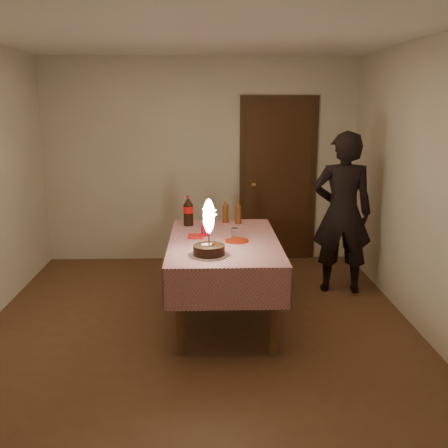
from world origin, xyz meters
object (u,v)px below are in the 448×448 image
Objects in this scene: red_cup at (205,231)px; birthday_cake at (209,241)px; dining_table at (224,250)px; amber_bottle_mid at (226,211)px; red_plate at (237,241)px; cola_bottle at (188,211)px; amber_bottle_right at (238,213)px; amber_bottle_left at (210,213)px; clear_cup at (235,233)px; photographer at (342,213)px.

birthday_cake is at bearing -87.26° from red_cup.
dining_table is 0.76m from amber_bottle_mid.
amber_bottle_mid is (-0.08, 0.78, 0.11)m from red_plate.
birthday_cake reaches higher than cola_bottle.
amber_bottle_right is (0.35, 0.49, 0.07)m from red_cup.
cola_bottle reaches higher than amber_bottle_left.
amber_bottle_mid is at bearing 152.23° from amber_bottle_right.
dining_table is at bearing -59.24° from cola_bottle.
amber_bottle_mid is at bearing 17.85° from amber_bottle_left.
cola_bottle reaches higher than clear_cup.
photographer is (1.26, 0.00, -0.03)m from amber_bottle_mid.
amber_bottle_right is (0.17, 0.65, 0.22)m from dining_table.
red_cup is 1.11× the size of clear_cup.
dining_table is at bearing -150.80° from photographer.
dining_table is at bearing 154.86° from red_plate.
birthday_cake is 4.82× the size of red_cup.
red_cup reaches higher than dining_table.
photographer is at bearing 3.77° from amber_bottle_right.
amber_bottle_right reaches higher than red_plate.
birthday_cake is 1.23m from amber_bottle_mid.
amber_bottle_right is (0.07, 0.57, 0.07)m from clear_cup.
birthday_cake is 1.89× the size of amber_bottle_mid.
cola_bottle is 1.25× the size of amber_bottle_mid.
photographer reaches higher than clear_cup.
red_cup reaches higher than clear_cup.
amber_bottle_right is 0.15m from amber_bottle_mid.
clear_cup is (0.28, -0.07, -0.01)m from red_cup.
dining_table is 3.57× the size of birthday_cake.
cola_bottle is at bearing 100.87° from birthday_cake.
amber_bottle_left is 0.15× the size of photographer.
red_plate is 2.20× the size of red_cup.
amber_bottle_left is 1.00× the size of amber_bottle_right.
red_plate is (0.12, -0.06, 0.11)m from dining_table.
dining_table is at bearing -142.17° from clear_cup.
red_cup is at bearing -95.34° from amber_bottle_left.
red_plate is at bearing -71.33° from amber_bottle_left.
red_cup is at bearing -125.05° from amber_bottle_right.
birthday_cake is at bearing -98.55° from amber_bottle_mid.
photographer is at bearing 28.34° from clear_cup.
amber_bottle_left reaches higher than red_plate.
birthday_cake reaches higher than clear_cup.
photographer is at bearing 4.82° from cola_bottle.
clear_cup is 0.69m from cola_bottle.
photographer is (1.65, 0.14, -0.06)m from cola_bottle.
red_cup is 0.39× the size of amber_bottle_mid.
amber_bottle_right is at bearing 85.62° from red_plate.
amber_bottle_left is (-0.13, 0.67, 0.22)m from dining_table.
dining_table is 19.11× the size of clear_cup.
amber_bottle_mid is (0.21, 0.56, 0.07)m from red_cup.
red_plate is (0.26, 0.44, -0.12)m from birthday_cake.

